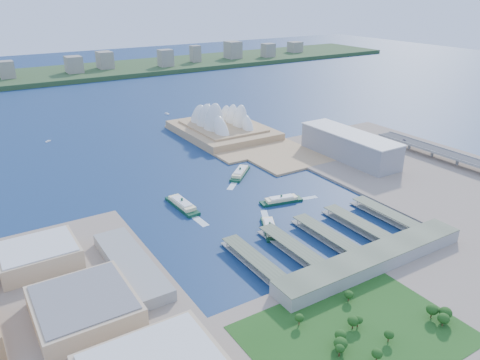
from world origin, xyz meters
TOP-DOWN VIEW (x-y plane):
  - ground at (0.00, 0.00)m, footprint 3000.00×3000.00m
  - south_land at (0.00, -210.00)m, footprint 720.00×180.00m
  - east_land at (240.00, -50.00)m, footprint 240.00×500.00m
  - peninsula at (107.50, 260.00)m, footprint 135.00×220.00m
  - far_shore at (0.00, 980.00)m, footprint 2200.00×260.00m
  - opera_house at (105.00, 280.00)m, footprint 134.00×180.00m
  - toaster_building at (195.00, 80.00)m, footprint 45.00×155.00m
  - west_buildings at (-250.00, -70.00)m, footprint 200.00×280.00m
  - ferry_wharves at (14.00, -75.00)m, footprint 184.00×90.00m
  - terminal_building at (15.00, -135.00)m, footprint 200.00×28.00m
  - park at (-60.00, -190.00)m, footprint 150.00×110.00m
  - far_skyline at (0.00, 960.00)m, footprint 1900.00×140.00m
  - ferry_a at (-72.41, 64.11)m, footprint 16.73×58.34m
  - ferry_b at (33.59, 111.59)m, footprint 49.06×46.92m
  - ferry_c at (-20.81, -31.32)m, footprint 33.75×49.66m
  - ferry_d at (28.83, 15.75)m, footprint 50.93×22.36m
  - boat_b at (-149.49, 392.22)m, footprint 9.15×7.17m
  - boat_c at (182.41, 387.85)m, footprint 9.87×12.15m
  - boat_e at (80.55, 451.12)m, footprint 5.48×12.03m
  - car_c at (296.00, 67.19)m, footprint 1.85×4.56m

SIDE VIEW (x-z plane):
  - ground at x=0.00m, z-range 0.00..0.00m
  - boat_b at x=-149.49m, z-range 0.00..2.38m
  - boat_c at x=182.41m, z-range 0.00..2.76m
  - boat_e at x=80.55m, z-range 0.00..2.85m
  - south_land at x=0.00m, z-range 0.00..3.00m
  - east_land at x=240.00m, z-range 0.00..3.00m
  - peninsula at x=107.50m, z-range 0.00..3.00m
  - ferry_wharves at x=14.00m, z-range 0.00..9.30m
  - ferry_c at x=-20.81m, z-range 0.00..9.34m
  - ferry_d at x=28.83m, z-range 0.00..9.34m
  - ferry_b at x=33.59m, z-range 0.00..10.24m
  - ferry_a at x=-72.41m, z-range 0.00..10.94m
  - far_shore at x=0.00m, z-range 0.00..12.00m
  - terminal_building at x=15.00m, z-range 3.00..15.00m
  - park at x=-60.00m, z-range 3.00..19.00m
  - car_c at x=296.00m, z-range 14.85..16.17m
  - west_buildings at x=-250.00m, z-range 3.00..30.00m
  - toaster_building at x=195.00m, z-range 3.00..38.00m
  - opera_house at x=105.00m, z-range 3.00..61.00m
  - far_skyline at x=0.00m, z-range 12.00..67.00m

